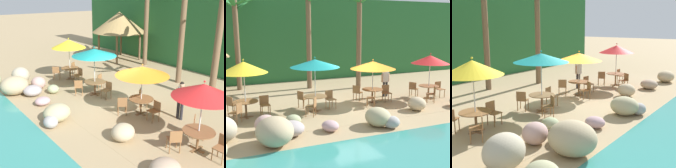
% 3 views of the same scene
% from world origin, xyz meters
% --- Properties ---
extents(ground_plane, '(120.00, 120.00, 0.00)m').
position_xyz_m(ground_plane, '(0.00, 0.00, 0.00)').
color(ground_plane, tan).
extents(terrace_deck, '(18.00, 5.20, 0.01)m').
position_xyz_m(terrace_deck, '(0.00, 0.00, 0.00)').
color(terrace_deck, tan).
rests_on(terrace_deck, ground).
extents(foliage_backdrop, '(28.00, 2.40, 6.00)m').
position_xyz_m(foliage_backdrop, '(0.00, 9.00, 3.00)').
color(foliage_backdrop, '#286633').
rests_on(foliage_backdrop, ground).
extents(rock_seawall, '(15.13, 3.00, 1.00)m').
position_xyz_m(rock_seawall, '(-1.99, -2.87, 0.39)').
color(rock_seawall, tan).
rests_on(rock_seawall, ground).
extents(umbrella_yellow, '(2.07, 2.07, 2.61)m').
position_xyz_m(umbrella_yellow, '(-5.20, 0.20, 2.25)').
color(umbrella_yellow, silver).
rests_on(umbrella_yellow, ground).
extents(dining_table_yellow, '(1.10, 1.10, 0.74)m').
position_xyz_m(dining_table_yellow, '(-5.20, 0.20, 0.61)').
color(dining_table_yellow, brown).
rests_on(dining_table_yellow, ground).
extents(chair_yellow_seaward, '(0.44, 0.45, 0.87)m').
position_xyz_m(chair_yellow_seaward, '(-4.36, 0.34, 0.51)').
color(chair_yellow_seaward, olive).
rests_on(chair_yellow_seaward, ground).
extents(chair_yellow_left, '(0.59, 0.59, 0.87)m').
position_xyz_m(chair_yellow_left, '(-5.64, -0.53, 0.51)').
color(chair_yellow_left, olive).
rests_on(chair_yellow_left, ground).
extents(umbrella_teal, '(2.31, 2.31, 2.60)m').
position_xyz_m(umbrella_teal, '(-2.04, -0.08, 2.30)').
color(umbrella_teal, silver).
rests_on(umbrella_teal, ground).
extents(dining_table_teal, '(1.10, 1.10, 0.74)m').
position_xyz_m(dining_table_teal, '(-2.04, -0.08, 0.61)').
color(dining_table_teal, brown).
rests_on(dining_table_teal, ground).
extents(chair_teal_seaward, '(0.47, 0.48, 0.87)m').
position_xyz_m(chair_teal_seaward, '(-1.21, 0.13, 0.51)').
color(chair_teal_seaward, olive).
rests_on(chair_teal_seaward, ground).
extents(chair_teal_inland, '(0.56, 0.56, 0.87)m').
position_xyz_m(chair_teal_inland, '(-2.48, 0.66, 0.51)').
color(chair_teal_inland, olive).
rests_on(chair_teal_inland, ground).
extents(chair_teal_left, '(0.59, 0.59, 0.87)m').
position_xyz_m(chair_teal_left, '(-2.44, -0.83, 0.51)').
color(chair_teal_left, olive).
rests_on(chair_teal_left, ground).
extents(umbrella_orange, '(2.35, 2.35, 2.32)m').
position_xyz_m(umbrella_orange, '(1.22, 0.18, 2.01)').
color(umbrella_orange, silver).
rests_on(umbrella_orange, ground).
extents(dining_table_orange, '(1.10, 1.10, 0.74)m').
position_xyz_m(dining_table_orange, '(1.22, 0.18, 0.61)').
color(dining_table_orange, brown).
rests_on(dining_table_orange, ground).
extents(chair_orange_seaward, '(0.47, 0.47, 0.87)m').
position_xyz_m(chair_orange_seaward, '(2.08, 0.17, 0.51)').
color(chair_orange_seaward, olive).
rests_on(chair_orange_seaward, ground).
extents(chair_orange_inland, '(0.59, 0.59, 0.87)m').
position_xyz_m(chair_orange_inland, '(0.65, 0.81, 0.51)').
color(chair_orange_inland, olive).
rests_on(chair_orange_inland, ground).
extents(chair_orange_left, '(0.59, 0.59, 0.87)m').
position_xyz_m(chair_orange_left, '(0.81, -0.57, 0.51)').
color(chair_orange_left, olive).
rests_on(chair_orange_left, ground).
extents(umbrella_red, '(2.06, 2.06, 2.54)m').
position_xyz_m(umbrella_red, '(4.55, -0.30, 2.20)').
color(umbrella_red, silver).
rests_on(umbrella_red, ground).
extents(dining_table_red, '(1.10, 1.10, 0.74)m').
position_xyz_m(dining_table_red, '(4.55, -0.30, 0.61)').
color(dining_table_red, brown).
rests_on(dining_table_red, ground).
extents(chair_red_seaward, '(0.43, 0.44, 0.87)m').
position_xyz_m(chair_red_seaward, '(5.39, -0.19, 0.51)').
color(chair_red_seaward, olive).
rests_on(chair_red_seaward, ground).
extents(chair_red_inland, '(0.58, 0.58, 0.87)m').
position_xyz_m(chair_red_inland, '(4.02, 0.38, 0.51)').
color(chair_red_inland, olive).
rests_on(chair_red_inland, ground).
extents(chair_red_left, '(0.59, 0.59, 0.87)m').
position_xyz_m(chair_red_left, '(4.16, -1.06, 0.51)').
color(chair_red_left, olive).
rests_on(chair_red_left, ground).
extents(palm_tree_second, '(2.62, 2.71, 6.11)m').
position_xyz_m(palm_tree_second, '(-0.64, 5.08, 3.93)').
color(palm_tree_second, brown).
rests_on(palm_tree_second, ground).
extents(palm_tree_third, '(2.85, 2.82, 6.16)m').
position_xyz_m(palm_tree_third, '(2.35, 3.92, 3.96)').
color(palm_tree_third, brown).
rests_on(palm_tree_third, ground).
extents(waiter_in_white, '(0.52, 0.34, 1.70)m').
position_xyz_m(waiter_in_white, '(2.62, 1.13, 0.99)').
color(waiter_in_white, '#232328').
rests_on(waiter_in_white, ground).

